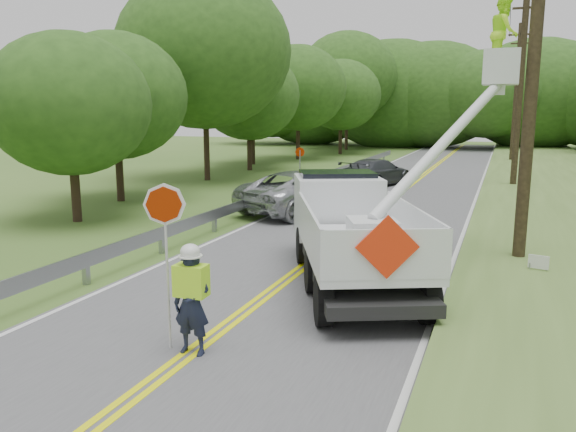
% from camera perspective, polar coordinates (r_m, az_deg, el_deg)
% --- Properties ---
extents(ground, '(140.00, 140.00, 0.00)m').
position_cam_1_polar(ground, '(8.19, -16.09, -17.84)').
color(ground, '#3F6324').
rests_on(ground, ground).
extents(road, '(7.20, 96.00, 0.03)m').
position_cam_1_polar(road, '(20.53, 8.07, -0.23)').
color(road, '#535356').
rests_on(road, ground).
extents(guardrail, '(0.18, 48.00, 0.77)m').
position_cam_1_polar(guardrail, '(22.50, -1.37, 2.23)').
color(guardrail, gray).
rests_on(guardrail, ground).
extents(utility_poles, '(1.60, 43.30, 10.00)m').
position_cam_1_polar(utility_poles, '(22.72, 22.99, 13.42)').
color(utility_poles, black).
rests_on(utility_poles, ground).
extents(treeline_left, '(10.30, 56.35, 11.56)m').
position_cam_1_polar(treeline_left, '(40.39, -1.10, 13.69)').
color(treeline_left, '#332319').
rests_on(treeline_left, ground).
extents(treeline_horizon, '(56.41, 14.80, 11.92)m').
position_cam_1_polar(treeline_horizon, '(62.29, 17.06, 11.73)').
color(treeline_horizon, '#284B19').
rests_on(treeline_horizon, ground).
extents(flagger, '(1.07, 0.43, 2.73)m').
position_cam_1_polar(flagger, '(9.04, -9.88, -7.93)').
color(flagger, '#191E33').
rests_on(flagger, road).
extents(bucket_truck, '(5.55, 6.82, 6.46)m').
position_cam_1_polar(bucket_truck, '(13.40, 7.33, 0.46)').
color(bucket_truck, black).
rests_on(bucket_truck, road).
extents(suv_silver, '(4.62, 6.34, 1.60)m').
position_cam_1_polar(suv_silver, '(21.43, 1.84, 2.52)').
color(suv_silver, '#AEB1B5').
rests_on(suv_silver, road).
extents(suv_darkgrey, '(3.35, 5.16, 1.39)m').
position_cam_1_polar(suv_darkgrey, '(29.61, 9.03, 4.45)').
color(suv_darkgrey, '#363A3F').
rests_on(suv_darkgrey, road).
extents(stop_sign_permanent, '(0.41, 0.25, 2.16)m').
position_cam_1_polar(stop_sign_permanent, '(26.72, 1.22, 5.39)').
color(stop_sign_permanent, gray).
rests_on(stop_sign_permanent, ground).
extents(yard_sign, '(0.44, 0.12, 0.64)m').
position_cam_1_polar(yard_sign, '(13.92, 24.17, -4.42)').
color(yard_sign, white).
rests_on(yard_sign, ground).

